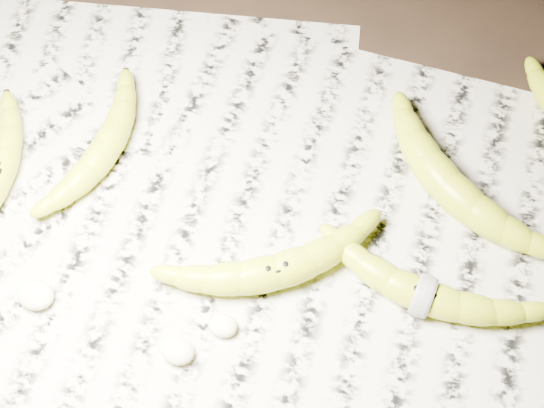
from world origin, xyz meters
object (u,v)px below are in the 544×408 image
(banana_left_b, at_px, (105,147))
(banana_upper_a, at_px, (449,184))
(banana_center, at_px, (276,270))
(banana_taped, at_px, (424,294))

(banana_left_b, relative_size, banana_upper_a, 0.83)
(banana_center, distance_m, banana_taped, 0.15)
(banana_left_b, xyz_separation_m, banana_taped, (0.37, -0.06, 0.00))
(banana_center, height_order, banana_upper_a, banana_upper_a)
(banana_center, height_order, banana_taped, banana_center)
(banana_left_b, height_order, banana_upper_a, banana_upper_a)
(banana_center, relative_size, banana_upper_a, 0.96)
(banana_left_b, bearing_deg, banana_taped, -94.81)
(banana_left_b, distance_m, banana_taped, 0.37)
(banana_left_b, distance_m, banana_upper_a, 0.37)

